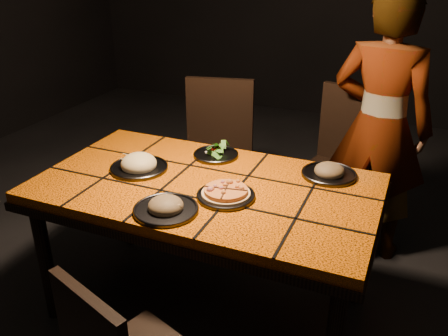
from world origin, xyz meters
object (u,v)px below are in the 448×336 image
at_px(chair_far_left, 217,145).
at_px(diner, 380,127).
at_px(dining_table, 206,198).
at_px(chair_far_right, 345,158).
at_px(plate_pasta, 139,165).
at_px(plate_pizza, 226,194).

distance_m(chair_far_left, diner, 1.04).
height_order(dining_table, diner, diner).
bearing_deg(dining_table, diner, 53.89).
bearing_deg(chair_far_left, chair_far_right, -4.72).
bearing_deg(plate_pasta, chair_far_left, 86.30).
height_order(chair_far_left, diner, diner).
xyz_separation_m(chair_far_right, plate_pizza, (-0.36, -1.06, 0.19)).
relative_size(chair_far_left, chair_far_right, 0.99).
bearing_deg(diner, dining_table, 63.51).
bearing_deg(diner, chair_far_left, 14.56).
bearing_deg(dining_table, chair_far_left, 110.67).
bearing_deg(chair_far_left, diner, -8.11).
relative_size(chair_far_right, diner, 0.62).
height_order(chair_far_right, plate_pizza, chair_far_right).
height_order(plate_pizza, plate_pasta, plate_pasta).
bearing_deg(chair_far_right, diner, 1.17).
xyz_separation_m(dining_table, plate_pasta, (-0.37, 0.01, 0.10)).
relative_size(chair_far_left, plate_pizza, 3.78).
height_order(diner, plate_pizza, diner).
xyz_separation_m(diner, plate_pizza, (-0.54, -1.03, -0.05)).
bearing_deg(chair_far_left, plate_pizza, -76.84).
bearing_deg(plate_pasta, chair_far_right, 47.63).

